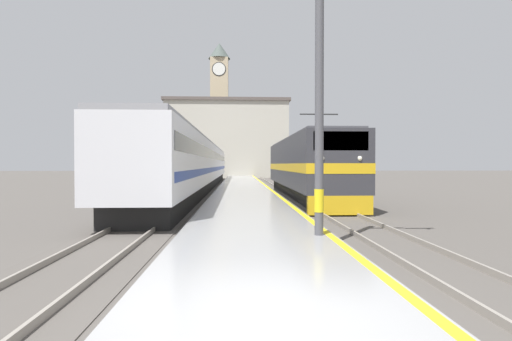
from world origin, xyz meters
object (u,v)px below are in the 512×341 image
at_px(catenary_mast, 323,89).
at_px(clock_tower, 219,106).
at_px(locomotive_train, 305,168).
at_px(passenger_train, 199,165).

relative_size(catenary_mast, clock_tower, 0.29).
relative_size(locomotive_train, passenger_train, 0.39).
bearing_deg(passenger_train, locomotive_train, -53.40).
bearing_deg(catenary_mast, clock_tower, 94.83).
height_order(catenary_mast, clock_tower, clock_tower).
bearing_deg(catenary_mast, passenger_train, 102.50).
relative_size(locomotive_train, clock_tower, 0.69).
relative_size(passenger_train, catenary_mast, 6.28).
distance_m(locomotive_train, catenary_mast, 15.46).
bearing_deg(catenary_mast, locomotive_train, 82.24).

